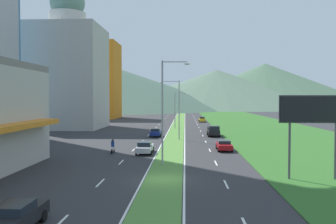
# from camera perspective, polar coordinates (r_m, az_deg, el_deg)

# --- Properties ---
(ground_plane) EXTENTS (600.00, 600.00, 0.00)m
(ground_plane) POSITION_cam_1_polar(r_m,az_deg,el_deg) (30.32, -0.71, -10.93)
(ground_plane) COLOR #2D2D30
(grass_median) EXTENTS (3.20, 240.00, 0.06)m
(grass_median) POSITION_cam_1_polar(r_m,az_deg,el_deg) (89.75, 1.63, -2.22)
(grass_median) COLOR #518438
(grass_median) RESTS_ON ground_plane
(grass_verge_right) EXTENTS (24.00, 240.00, 0.06)m
(grass_verge_right) POSITION_cam_1_polar(r_m,az_deg,el_deg) (91.68, 14.62, -2.19)
(grass_verge_right) COLOR #2D6023
(grass_verge_right) RESTS_ON ground_plane
(lane_dash_left_1) EXTENTS (0.16, 2.80, 0.01)m
(lane_dash_left_1) POSITION_cam_1_polar(r_m,az_deg,el_deg) (21.19, -17.15, -16.82)
(lane_dash_left_1) COLOR silver
(lane_dash_left_1) RESTS_ON ground_plane
(lane_dash_left_2) EXTENTS (0.16, 2.80, 0.01)m
(lane_dash_left_2) POSITION_cam_1_polar(r_m,az_deg,el_deg) (29.80, -10.90, -11.18)
(lane_dash_left_2) COLOR silver
(lane_dash_left_2) RESTS_ON ground_plane
(lane_dash_left_3) EXTENTS (0.16, 2.80, 0.01)m
(lane_dash_left_3) POSITION_cam_1_polar(r_m,az_deg,el_deg) (38.76, -7.60, -8.05)
(lane_dash_left_3) COLOR silver
(lane_dash_left_3) RESTS_ON ground_plane
(lane_dash_left_4) EXTENTS (0.16, 2.80, 0.01)m
(lane_dash_left_4) POSITION_cam_1_polar(r_m,az_deg,el_deg) (47.87, -5.57, -6.09)
(lane_dash_left_4) COLOR silver
(lane_dash_left_4) RESTS_ON ground_plane
(lane_dash_left_5) EXTENTS (0.16, 2.80, 0.01)m
(lane_dash_left_5) POSITION_cam_1_polar(r_m,az_deg,el_deg) (57.05, -4.20, -4.76)
(lane_dash_left_5) COLOR silver
(lane_dash_left_5) RESTS_ON ground_plane
(lane_dash_left_6) EXTENTS (0.16, 2.80, 0.01)m
(lane_dash_left_6) POSITION_cam_1_polar(r_m,az_deg,el_deg) (66.29, -3.22, -3.79)
(lane_dash_left_6) COLOR silver
(lane_dash_left_6) RESTS_ON ground_plane
(lane_dash_left_7) EXTENTS (0.16, 2.80, 0.01)m
(lane_dash_left_7) POSITION_cam_1_polar(r_m,az_deg,el_deg) (75.55, -2.47, -3.06)
(lane_dash_left_7) COLOR silver
(lane_dash_left_7) RESTS_ON ground_plane
(lane_dash_left_8) EXTENTS (0.16, 2.80, 0.01)m
(lane_dash_left_8) POSITION_cam_1_polar(r_m,az_deg,el_deg) (84.83, -1.89, -2.49)
(lane_dash_left_8) COLOR silver
(lane_dash_left_8) RESTS_ON ground_plane
(lane_dash_left_9) EXTENTS (0.16, 2.80, 0.01)m
(lane_dash_left_9) POSITION_cam_1_polar(r_m,az_deg,el_deg) (94.12, -1.43, -2.03)
(lane_dash_left_9) COLOR silver
(lane_dash_left_9) RESTS_ON ground_plane
(lane_dash_left_10) EXTENTS (0.16, 2.80, 0.01)m
(lane_dash_left_10) POSITION_cam_1_polar(r_m,az_deg,el_deg) (103.42, -1.05, -1.65)
(lane_dash_left_10) COLOR silver
(lane_dash_left_10) RESTS_ON ground_plane
(lane_dash_left_11) EXTENTS (0.16, 2.80, 0.01)m
(lane_dash_left_11) POSITION_cam_1_polar(r_m,az_deg,el_deg) (112.73, -0.73, -1.34)
(lane_dash_left_11) COLOR silver
(lane_dash_left_11) RESTS_ON ground_plane
(lane_dash_left_12) EXTENTS (0.16, 2.80, 0.01)m
(lane_dash_left_12) POSITION_cam_1_polar(r_m,az_deg,el_deg) (122.05, -0.46, -1.07)
(lane_dash_left_12) COLOR silver
(lane_dash_left_12) RESTS_ON ground_plane
(lane_dash_left_13) EXTENTS (0.16, 2.80, 0.01)m
(lane_dash_left_13) POSITION_cam_1_polar(r_m,az_deg,el_deg) (131.37, -0.23, -0.84)
(lane_dash_left_13) COLOR silver
(lane_dash_left_13) RESTS_ON ground_plane
(lane_dash_left_14) EXTENTS (0.16, 2.80, 0.01)m
(lane_dash_left_14) POSITION_cam_1_polar(r_m,az_deg,el_deg) (140.70, -0.03, -0.64)
(lane_dash_left_14) COLOR silver
(lane_dash_left_14) RESTS_ON ground_plane
(lane_dash_left_15) EXTENTS (0.16, 2.80, 0.01)m
(lane_dash_left_15) POSITION_cam_1_polar(r_m,az_deg,el_deg) (150.03, 0.15, -0.47)
(lane_dash_left_15) COLOR silver
(lane_dash_left_15) RESTS_ON ground_plane
(lane_dash_right_2) EXTENTS (0.16, 2.80, 0.01)m
(lane_dash_right_2) POSITION_cam_1_polar(r_m,az_deg,el_deg) (29.18, 9.38, -11.46)
(lane_dash_right_2) COLOR silver
(lane_dash_right_2) RESTS_ON ground_plane
(lane_dash_right_3) EXTENTS (0.16, 2.80, 0.01)m
(lane_dash_right_3) POSITION_cam_1_polar(r_m,az_deg,el_deg) (38.28, 7.76, -8.18)
(lane_dash_right_3) COLOR silver
(lane_dash_right_3) RESTS_ON ground_plane
(lane_dash_right_4) EXTENTS (0.16, 2.80, 0.01)m
(lane_dash_right_4) POSITION_cam_1_polar(r_m,az_deg,el_deg) (47.48, 6.77, -6.16)
(lane_dash_right_4) COLOR silver
(lane_dash_right_4) RESTS_ON ground_plane
(lane_dash_right_5) EXTENTS (0.16, 2.80, 0.01)m
(lane_dash_right_5) POSITION_cam_1_polar(r_m,az_deg,el_deg) (56.73, 6.12, -4.80)
(lane_dash_right_5) COLOR silver
(lane_dash_right_5) RESTS_ON ground_plane
(lane_dash_right_6) EXTENTS (0.16, 2.80, 0.01)m
(lane_dash_right_6) POSITION_cam_1_polar(r_m,az_deg,el_deg) (66.01, 5.64, -3.82)
(lane_dash_right_6) COLOR silver
(lane_dash_right_6) RESTS_ON ground_plane
(lane_dash_right_7) EXTENTS (0.16, 2.80, 0.01)m
(lane_dash_right_7) POSITION_cam_1_polar(r_m,az_deg,el_deg) (75.30, 5.29, -3.08)
(lane_dash_right_7) COLOR silver
(lane_dash_right_7) RESTS_ON ground_plane
(lane_dash_right_8) EXTENTS (0.16, 2.80, 0.01)m
(lane_dash_right_8) POSITION_cam_1_polar(r_m,az_deg,el_deg) (84.61, 5.01, -2.51)
(lane_dash_right_8) COLOR silver
(lane_dash_right_8) RESTS_ON ground_plane
(lane_dash_right_9) EXTENTS (0.16, 2.80, 0.01)m
(lane_dash_right_9) POSITION_cam_1_polar(r_m,az_deg,el_deg) (93.92, 4.79, -2.04)
(lane_dash_right_9) COLOR silver
(lane_dash_right_9) RESTS_ON ground_plane
(lane_dash_right_10) EXTENTS (0.16, 2.80, 0.01)m
(lane_dash_right_10) POSITION_cam_1_polar(r_m,az_deg,el_deg) (103.24, 4.61, -1.67)
(lane_dash_right_10) COLOR silver
(lane_dash_right_10) RESTS_ON ground_plane
(lane_dash_right_11) EXTENTS (0.16, 2.80, 0.01)m
(lane_dash_right_11) POSITION_cam_1_polar(r_m,az_deg,el_deg) (112.57, 4.46, -1.35)
(lane_dash_right_11) COLOR silver
(lane_dash_right_11) RESTS_ON ground_plane
(lane_dash_right_12) EXTENTS (0.16, 2.80, 0.01)m
(lane_dash_right_12) POSITION_cam_1_polar(r_m,az_deg,el_deg) (121.90, 4.33, -1.08)
(lane_dash_right_12) COLOR silver
(lane_dash_right_12) RESTS_ON ground_plane
(lane_dash_right_13) EXTENTS (0.16, 2.80, 0.01)m
(lane_dash_right_13) POSITION_cam_1_polar(r_m,az_deg,el_deg) (131.23, 4.22, -0.85)
(lane_dash_right_13) COLOR silver
(lane_dash_right_13) RESTS_ON ground_plane
(lane_dash_right_14) EXTENTS (0.16, 2.80, 0.01)m
(lane_dash_right_14) POSITION_cam_1_polar(r_m,az_deg,el_deg) (140.57, 4.13, -0.65)
(lane_dash_right_14) COLOR silver
(lane_dash_right_14) RESTS_ON ground_plane
(lane_dash_right_15) EXTENTS (0.16, 2.80, 0.01)m
(lane_dash_right_15) POSITION_cam_1_polar(r_m,az_deg,el_deg) (149.90, 4.04, -0.48)
(lane_dash_right_15) COLOR silver
(lane_dash_right_15) RESTS_ON ground_plane
(edge_line_median_left) EXTENTS (0.16, 240.00, 0.01)m
(edge_line_median_left) POSITION_cam_1_polar(r_m,az_deg,el_deg) (89.81, 0.51, -2.23)
(edge_line_median_left) COLOR silver
(edge_line_median_left) RESTS_ON ground_plane
(edge_line_median_right) EXTENTS (0.16, 240.00, 0.01)m
(edge_line_median_right) POSITION_cam_1_polar(r_m,az_deg,el_deg) (89.74, 2.74, -2.23)
(edge_line_median_right) COLOR silver
(edge_line_median_right) RESTS_ON ground_plane
(domed_building) EXTENTS (15.96, 15.96, 33.24)m
(domed_building) POSITION_cam_1_polar(r_m,az_deg,el_deg) (86.05, -15.86, 6.55)
(domed_building) COLOR #B7B2A8
(domed_building) RESTS_ON ground_plane
(midrise_colored) EXTENTS (15.00, 15.00, 26.63)m
(midrise_colored) POSITION_cam_1_polar(r_m,az_deg,el_deg) (127.41, -11.43, 5.01)
(midrise_colored) COLOR orange
(midrise_colored) RESTS_ON ground_plane
(hill_far_left) EXTENTS (234.41, 234.41, 39.37)m
(hill_far_left) POSITION_cam_1_polar(r_m,az_deg,el_deg) (264.07, -15.01, 4.86)
(hill_far_left) COLOR #3D5647
(hill_far_left) RESTS_ON ground_plane
(hill_far_center) EXTENTS (167.84, 167.84, 28.89)m
(hill_far_center) POSITION_cam_1_polar(r_m,az_deg,el_deg) (271.26, 7.92, 3.73)
(hill_far_center) COLOR #516B56
(hill_far_center) RESTS_ON ground_plane
(hill_far_right) EXTENTS (173.96, 173.96, 35.75)m
(hill_far_right) POSITION_cam_1_polar(r_m,az_deg,el_deg) (299.74, 15.39, 4.18)
(hill_far_right) COLOR #47664C
(hill_far_right) RESTS_ON ground_plane
(street_lamp_near) EXTENTS (2.87, 0.36, 10.77)m
(street_lamp_near) POSITION_cam_1_polar(r_m,az_deg,el_deg) (35.94, -0.48, 0.94)
(street_lamp_near) COLOR #99999E
(street_lamp_near) RESTS_ON ground_plane
(street_lamp_mid) EXTENTS (3.35, 0.44, 9.91)m
(street_lamp_mid) POSITION_cam_1_polar(r_m,az_deg,el_deg) (58.52, 1.46, 1.02)
(street_lamp_mid) COLOR #99999E
(street_lamp_mid) RESTS_ON ground_plane
(street_lamp_far) EXTENTS (2.92, 0.47, 8.32)m
(street_lamp_far) POSITION_cam_1_polar(r_m,az_deg,el_deg) (81.19, 1.39, 0.72)
(street_lamp_far) COLOR #99999E
(street_lamp_far) RESTS_ON ground_plane
(billboard_roadside) EXTENTS (5.67, 0.28, 7.17)m
(billboard_roadside) POSITION_cam_1_polar(r_m,az_deg,el_deg) (32.02, 22.43, -0.30)
(billboard_roadside) COLOR #4C4C51
(billboard_roadside) RESTS_ON ground_plane
(car_0) EXTENTS (2.00, 4.75, 1.48)m
(car_0) POSITION_cam_1_polar(r_m,az_deg,el_deg) (44.51, -3.78, -5.74)
(car_0) COLOR #B2B2B7
(car_0) RESTS_ON ground_plane
(car_1) EXTENTS (1.96, 4.36, 1.34)m
(car_1) POSITION_cam_1_polar(r_m,az_deg,el_deg) (47.45, 9.06, -5.33)
(car_1) COLOR maroon
(car_1) RESTS_ON ground_plane
(car_2) EXTENTS (2.00, 4.42, 1.49)m
(car_2) POSITION_cam_1_polar(r_m,az_deg,el_deg) (20.62, -23.43, -15.19)
(car_2) COLOR black
(car_2) RESTS_ON ground_plane
(car_3) EXTENTS (1.90, 4.28, 1.55)m
(car_3) POSITION_cam_1_polar(r_m,az_deg,el_deg) (104.47, 5.54, -1.20)
(car_3) COLOR yellow
(car_3) RESTS_ON ground_plane
(car_4) EXTENTS (1.93, 4.04, 1.49)m
(car_4) POSITION_cam_1_polar(r_m,az_deg,el_deg) (63.92, -2.00, -3.32)
(car_4) COLOR navy
(car_4) RESTS_ON ground_plane
(pickup_truck_0) EXTENTS (2.18, 5.40, 2.00)m
(pickup_truck_0) POSITION_cam_1_polar(r_m,az_deg,el_deg) (65.00, 7.36, -3.06)
(pickup_truck_0) COLOR black
(pickup_truck_0) RESTS_ON ground_plane
(motorcycle_rider) EXTENTS (0.36, 2.00, 1.80)m
(motorcycle_rider) POSITION_cam_1_polar(r_m,az_deg,el_deg) (45.00, -8.92, -5.69)
(motorcycle_rider) COLOR black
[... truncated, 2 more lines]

